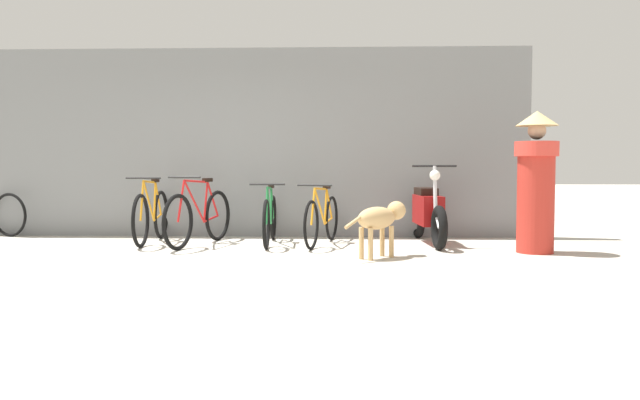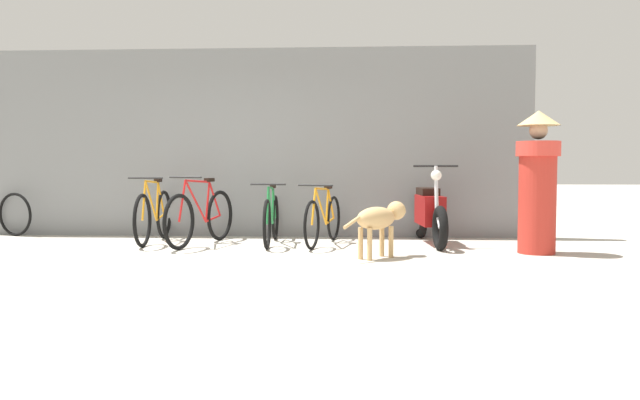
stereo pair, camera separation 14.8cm
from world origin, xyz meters
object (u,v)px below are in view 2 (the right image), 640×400
object	(u,v)px
motorcycle	(430,213)
bicycle_3	(323,219)
spare_tire_left	(15,214)
bicycle_0	(154,216)
bicycle_2	(271,219)
bicycle_1	(201,217)
stray_dog	(380,219)
person_in_robes	(538,179)

from	to	relation	value
motorcycle	bicycle_3	bearing A→B (deg)	-87.85
spare_tire_left	bicycle_0	bearing A→B (deg)	-15.68
bicycle_2	bicycle_3	world-z (taller)	bicycle_2
bicycle_0	bicycle_1	bearing A→B (deg)	70.37
bicycle_2	bicycle_1	bearing A→B (deg)	-82.42
spare_tire_left	motorcycle	bearing A→B (deg)	-5.52
bicycle_1	stray_dog	world-z (taller)	bicycle_1
bicycle_0	stray_dog	bearing A→B (deg)	65.35
bicycle_2	bicycle_3	size ratio (longest dim) A/B	1.01
bicycle_3	stray_dog	xyz separation A→B (m)	(0.72, -1.18, 0.11)
bicycle_1	bicycle_2	bearing A→B (deg)	114.82
motorcycle	bicycle_0	bearing A→B (deg)	-93.33
bicycle_0	person_in_robes	distance (m)	5.07
bicycle_1	stray_dog	bearing A→B (deg)	81.51
bicycle_3	spare_tire_left	xyz separation A→B (m)	(-4.71, 0.76, -0.02)
person_in_robes	bicycle_1	bearing A→B (deg)	21.78
bicycle_3	stray_dog	bearing A→B (deg)	44.07
bicycle_0	bicycle_2	distance (m)	1.65
bicycle_1	person_in_robes	xyz separation A→B (m)	(4.27, -0.56, 0.52)
bicycle_1	person_in_robes	bearing A→B (deg)	98.05
person_in_robes	bicycle_2	bearing A→B (deg)	17.20
bicycle_2	motorcycle	distance (m)	2.15
bicycle_1	spare_tire_left	bearing A→B (deg)	-90.61
bicycle_1	motorcycle	world-z (taller)	motorcycle
bicycle_1	spare_tire_left	size ratio (longest dim) A/B	2.66
bicycle_3	person_in_robes	world-z (taller)	person_in_robes
bicycle_1	bicycle_3	world-z (taller)	bicycle_1
person_in_robes	spare_tire_left	size ratio (longest dim) A/B	2.62
bicycle_0	bicycle_3	xyz separation A→B (m)	(2.36, -0.10, -0.03)
bicycle_0	stray_dog	size ratio (longest dim) A/B	2.23
bicycle_2	motorcycle	xyz separation A→B (m)	(2.15, 0.14, 0.07)
stray_dog	spare_tire_left	bearing A→B (deg)	115.80
motorcycle	person_in_robes	distance (m)	1.54
stray_dog	person_in_robes	size ratio (longest dim) A/B	0.45
bicycle_2	motorcycle	size ratio (longest dim) A/B	0.88
bicycle_3	spare_tire_left	world-z (taller)	bicycle_3
bicycle_0	stray_dog	distance (m)	3.33
stray_dog	bicycle_1	bearing A→B (deg)	111.45
bicycle_0	bicycle_1	distance (m)	0.75
bicycle_2	stray_dog	world-z (taller)	bicycle_2
bicycle_0	spare_tire_left	xyz separation A→B (m)	(-2.35, 0.66, -0.04)
bicycle_2	person_in_robes	distance (m)	3.46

